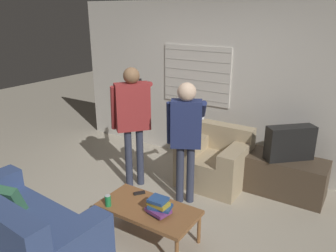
{
  "coord_description": "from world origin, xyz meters",
  "views": [
    {
      "loc": [
        2.14,
        -2.65,
        2.36
      ],
      "look_at": [
        0.04,
        0.63,
        1.0
      ],
      "focal_mm": 35.0,
      "sensor_mm": 36.0,
      "label": 1
    }
  ],
  "objects_px": {
    "coffee_table": "(148,210)",
    "tv": "(290,143)",
    "book_stack": "(159,206)",
    "person_right_standing": "(186,129)",
    "person_left_standing": "(133,113)",
    "couch_blue": "(17,234)",
    "soda_can": "(108,201)",
    "spare_remote": "(139,193)",
    "armchair_beige": "(216,161)"
  },
  "relations": [
    {
      "from": "coffee_table",
      "to": "tv",
      "type": "xyz_separation_m",
      "value": [
        1.0,
        1.78,
        0.39
      ]
    },
    {
      "from": "tv",
      "to": "coffee_table",
      "type": "bearing_deg",
      "value": 17.25
    },
    {
      "from": "coffee_table",
      "to": "book_stack",
      "type": "distance_m",
      "value": 0.2
    },
    {
      "from": "tv",
      "to": "person_right_standing",
      "type": "distance_m",
      "value": 1.41
    },
    {
      "from": "person_left_standing",
      "to": "couch_blue",
      "type": "bearing_deg",
      "value": -138.95
    },
    {
      "from": "person_left_standing",
      "to": "coffee_table",
      "type": "bearing_deg",
      "value": -95.07
    },
    {
      "from": "soda_can",
      "to": "person_right_standing",
      "type": "bearing_deg",
      "value": 73.05
    },
    {
      "from": "book_stack",
      "to": "soda_can",
      "type": "relative_size",
      "value": 2.14
    },
    {
      "from": "spare_remote",
      "to": "couch_blue",
      "type": "bearing_deg",
      "value": -79.3
    },
    {
      "from": "armchair_beige",
      "to": "person_left_standing",
      "type": "xyz_separation_m",
      "value": [
        -0.94,
        -0.68,
        0.75
      ]
    },
    {
      "from": "armchair_beige",
      "to": "tv",
      "type": "height_order",
      "value": "tv"
    },
    {
      "from": "armchair_beige",
      "to": "coffee_table",
      "type": "height_order",
      "value": "armchair_beige"
    },
    {
      "from": "couch_blue",
      "to": "tv",
      "type": "bearing_deg",
      "value": 59.99
    },
    {
      "from": "couch_blue",
      "to": "book_stack",
      "type": "distance_m",
      "value": 1.39
    },
    {
      "from": "spare_remote",
      "to": "armchair_beige",
      "type": "bearing_deg",
      "value": 114.96
    },
    {
      "from": "book_stack",
      "to": "couch_blue",
      "type": "bearing_deg",
      "value": -136.12
    },
    {
      "from": "tv",
      "to": "book_stack",
      "type": "relative_size",
      "value": 2.2
    },
    {
      "from": "couch_blue",
      "to": "tv",
      "type": "distance_m",
      "value": 3.35
    },
    {
      "from": "coffee_table",
      "to": "person_right_standing",
      "type": "bearing_deg",
      "value": 93.19
    },
    {
      "from": "soda_can",
      "to": "spare_remote",
      "type": "height_order",
      "value": "soda_can"
    },
    {
      "from": "spare_remote",
      "to": "book_stack",
      "type": "bearing_deg",
      "value": 11.4
    },
    {
      "from": "book_stack",
      "to": "soda_can",
      "type": "distance_m",
      "value": 0.56
    },
    {
      "from": "couch_blue",
      "to": "coffee_table",
      "type": "height_order",
      "value": "couch_blue"
    },
    {
      "from": "person_right_standing",
      "to": "soda_can",
      "type": "height_order",
      "value": "person_right_standing"
    },
    {
      "from": "armchair_beige",
      "to": "tv",
      "type": "bearing_deg",
      "value": -166.87
    },
    {
      "from": "armchair_beige",
      "to": "book_stack",
      "type": "distance_m",
      "value": 1.6
    },
    {
      "from": "tv",
      "to": "person_left_standing",
      "type": "relative_size",
      "value": 0.35
    },
    {
      "from": "tv",
      "to": "soda_can",
      "type": "bearing_deg",
      "value": 11.79
    },
    {
      "from": "coffee_table",
      "to": "person_right_standing",
      "type": "distance_m",
      "value": 1.09
    },
    {
      "from": "armchair_beige",
      "to": "soda_can",
      "type": "height_order",
      "value": "armchair_beige"
    },
    {
      "from": "person_left_standing",
      "to": "person_right_standing",
      "type": "distance_m",
      "value": 0.83
    },
    {
      "from": "person_right_standing",
      "to": "couch_blue",
      "type": "bearing_deg",
      "value": -140.88
    },
    {
      "from": "couch_blue",
      "to": "coffee_table",
      "type": "relative_size",
      "value": 1.63
    },
    {
      "from": "person_left_standing",
      "to": "tv",
      "type": "bearing_deg",
      "value": -24.42
    },
    {
      "from": "coffee_table",
      "to": "person_right_standing",
      "type": "xyz_separation_m",
      "value": [
        -0.05,
        0.88,
        0.64
      ]
    },
    {
      "from": "person_left_standing",
      "to": "book_stack",
      "type": "bearing_deg",
      "value": -91.39
    },
    {
      "from": "armchair_beige",
      "to": "tv",
      "type": "distance_m",
      "value": 1.05
    },
    {
      "from": "armchair_beige",
      "to": "spare_remote",
      "type": "distance_m",
      "value": 1.43
    },
    {
      "from": "person_left_standing",
      "to": "spare_remote",
      "type": "bearing_deg",
      "value": -98.46
    },
    {
      "from": "couch_blue",
      "to": "person_left_standing",
      "type": "height_order",
      "value": "person_left_standing"
    },
    {
      "from": "soda_can",
      "to": "tv",
      "type": "bearing_deg",
      "value": 55.05
    },
    {
      "from": "armchair_beige",
      "to": "person_left_standing",
      "type": "distance_m",
      "value": 1.39
    },
    {
      "from": "armchair_beige",
      "to": "soda_can",
      "type": "bearing_deg",
      "value": 75.64
    },
    {
      "from": "armchair_beige",
      "to": "tv",
      "type": "relative_size",
      "value": 1.49
    },
    {
      "from": "spare_remote",
      "to": "person_left_standing",
      "type": "bearing_deg",
      "value": 169.38
    },
    {
      "from": "person_left_standing",
      "to": "book_stack",
      "type": "distance_m",
      "value": 1.5
    },
    {
      "from": "person_right_standing",
      "to": "book_stack",
      "type": "relative_size",
      "value": 5.87
    },
    {
      "from": "coffee_table",
      "to": "person_left_standing",
      "type": "distance_m",
      "value": 1.43
    },
    {
      "from": "couch_blue",
      "to": "book_stack",
      "type": "height_order",
      "value": "couch_blue"
    },
    {
      "from": "person_right_standing",
      "to": "person_left_standing",
      "type": "bearing_deg",
      "value": 152.46
    }
  ]
}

